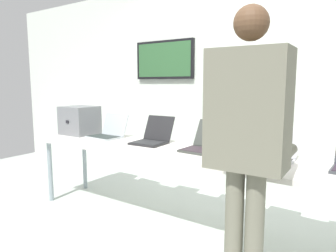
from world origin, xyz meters
TOP-DOWN VIEW (x-y plane):
  - ground at (0.00, 0.00)m, footprint 8.00×8.00m
  - back_wall at (-0.02, 1.13)m, footprint 8.00×0.11m
  - workbench at (0.00, 0.00)m, footprint 3.32×0.70m
  - equipment_box at (-1.42, 0.08)m, footprint 0.38×0.35m
  - laptop_station_0 at (-0.98, 0.11)m, footprint 0.38×0.35m
  - laptop_station_1 at (-0.38, 0.12)m, footprint 0.33×0.39m
  - laptop_station_2 at (0.22, 0.11)m, footprint 0.35×0.41m
  - laptop_station_3 at (0.81, 0.10)m, footprint 0.34×0.39m
  - person at (0.86, -0.62)m, footprint 0.45×0.59m
  - coffee_mug at (0.84, -0.25)m, footprint 0.07×0.07m

SIDE VIEW (x-z plane):
  - ground at x=0.00m, z-range -0.04..0.00m
  - workbench at x=0.00m, z-range 0.32..1.06m
  - coffee_mug at x=0.84m, z-range 0.74..0.83m
  - laptop_station_0 at x=-0.98m, z-range 0.67..0.92m
  - laptop_station_3 at x=0.81m, z-range 0.67..0.93m
  - laptop_station_2 at x=0.22m, z-range 0.67..0.93m
  - laptop_station_1 at x=-0.38m, z-range 0.67..0.93m
  - equipment_box at x=-1.42m, z-range 0.74..1.07m
  - person at x=0.86m, z-range 0.19..1.94m
  - back_wall at x=-0.02m, z-range 0.01..2.61m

